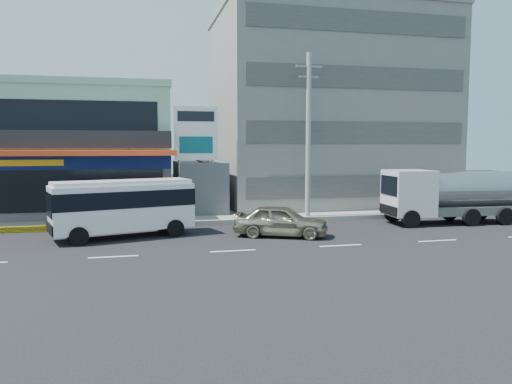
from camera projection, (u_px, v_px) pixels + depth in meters
ground at (233, 251)px, 21.63m from camera, size 120.00×120.00×0.00m
sidewalk at (282, 214)px, 31.97m from camera, size 70.00×5.00×0.30m
shop_building at (74, 154)px, 32.92m from camera, size 12.40×11.70×8.00m
concrete_building at (325, 113)px, 37.81m from camera, size 16.00×12.00×14.00m
gap_structure at (199, 188)px, 33.09m from camera, size 3.00×6.00×3.50m
satellite_dish at (201, 161)px, 31.95m from camera, size 1.50×1.50×0.15m
billboard at (196, 139)px, 29.96m from camera, size 2.60×0.18×6.90m
utility_pole_near at (308, 136)px, 29.70m from camera, size 1.60×0.30×10.00m
minibus at (123, 204)px, 24.63m from camera, size 7.13×3.95×2.84m
sedan at (281, 221)px, 25.03m from camera, size 5.06×3.61×1.60m
tanker_truck at (448, 195)px, 29.13m from camera, size 8.12×3.01×3.15m
motorcycle_rider at (138, 217)px, 27.23m from camera, size 1.62×0.87×1.97m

